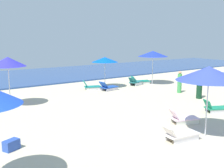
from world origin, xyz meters
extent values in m
cube|color=#274787|center=(0.00, 24.56, 0.06)|extent=(60.00, 10.87, 0.12)
cylinder|color=silver|center=(-6.02, 14.16, 1.11)|extent=(0.05, 0.05, 2.21)
cone|color=#302EC7|center=(-6.02, 14.16, 2.47)|extent=(1.93, 1.93, 0.51)
cube|color=silver|center=(2.16, 6.61, 0.10)|extent=(0.99, 0.49, 0.19)
cube|color=silver|center=(2.39, 7.09, 0.10)|extent=(0.99, 0.49, 0.19)
cube|color=#1B815A|center=(2.27, 6.85, 0.22)|extent=(1.34, 1.06, 0.06)
cube|color=#1B815A|center=(1.78, 7.08, 0.43)|extent=(0.48, 0.64, 0.45)
cylinder|color=silver|center=(-1.06, 5.17, 1.08)|extent=(0.05, 0.05, 2.17)
cone|color=blue|center=(-1.06, 5.17, 2.43)|extent=(2.44, 2.44, 0.54)
cube|color=silver|center=(-0.60, 6.39, 0.10)|extent=(1.00, 0.43, 0.19)
cube|color=silver|center=(-0.41, 6.87, 0.10)|extent=(1.00, 0.43, 0.19)
cube|color=silver|center=(-0.50, 6.63, 0.22)|extent=(1.32, 1.00, 0.06)
cube|color=silver|center=(-1.00, 6.83, 0.46)|extent=(0.56, 0.68, 0.50)
cube|color=silver|center=(-2.21, 5.13, 0.10)|extent=(1.16, 0.20, 0.20)
cube|color=silver|center=(-2.14, 5.61, 0.10)|extent=(1.16, 0.20, 0.20)
cube|color=silver|center=(-2.17, 5.37, 0.23)|extent=(1.36, 0.75, 0.06)
cube|color=silver|center=(-2.77, 5.45, 0.42)|extent=(0.40, 0.59, 0.41)
cylinder|color=silver|center=(5.30, 14.79, 1.12)|extent=(0.05, 0.05, 2.24)
cone|color=#1E35B4|center=(5.30, 14.79, 2.47)|extent=(2.37, 2.37, 0.44)
cube|color=silver|center=(4.02, 14.97, 0.12)|extent=(0.99, 0.34, 0.24)
cube|color=silver|center=(3.87, 15.45, 0.12)|extent=(0.99, 0.34, 0.24)
cube|color=#206A69|center=(3.94, 15.21, 0.27)|extent=(1.26, 0.91, 0.06)
cube|color=#206A69|center=(3.45, 15.06, 0.47)|extent=(0.48, 0.64, 0.43)
cube|color=silver|center=(4.68, 15.24, 0.09)|extent=(1.19, 0.43, 0.18)
cube|color=silver|center=(4.86, 15.79, 0.09)|extent=(1.19, 0.43, 0.18)
cube|color=#0F7A62|center=(4.77, 15.52, 0.21)|extent=(1.52, 1.08, 0.06)
cube|color=#0F7A62|center=(4.16, 15.72, 0.41)|extent=(0.56, 0.73, 0.43)
cylinder|color=silver|center=(1.28, 15.69, 0.97)|extent=(0.05, 0.05, 1.94)
cone|color=blue|center=(1.28, 15.69, 2.13)|extent=(1.95, 1.95, 0.38)
cube|color=silver|center=(0.06, 15.33, 0.10)|extent=(1.00, 0.39, 0.21)
cube|color=silver|center=(0.23, 15.81, 0.10)|extent=(1.00, 0.39, 0.21)
cube|color=#187B71|center=(0.14, 15.57, 0.24)|extent=(1.30, 0.96, 0.06)
cube|color=#187B71|center=(-0.36, 15.75, 0.46)|extent=(0.50, 0.65, 0.48)
cube|color=silver|center=(1.08, 14.45, 0.10)|extent=(1.09, 0.20, 0.20)
cube|color=silver|center=(1.00, 15.01, 0.10)|extent=(1.09, 0.20, 0.20)
cube|color=#1D49A9|center=(1.04, 14.73, 0.23)|extent=(1.30, 0.82, 0.06)
cube|color=#1D49A9|center=(0.49, 14.65, 0.46)|extent=(0.50, 0.68, 0.49)
cylinder|color=#123620|center=(4.10, 9.35, 0.68)|extent=(0.44, 0.44, 1.36)
sphere|color=olive|center=(4.10, 9.35, 1.47)|extent=(0.26, 0.26, 0.26)
cylinder|color=#3F9950|center=(4.45, 11.23, 0.66)|extent=(0.39, 0.39, 1.31)
sphere|color=tan|center=(4.45, 11.23, 1.40)|extent=(0.20, 0.20, 0.20)
cube|color=#294AAA|center=(-7.58, 8.12, 0.18)|extent=(0.61, 0.50, 0.36)
camera|label=1|loc=(-9.75, -0.84, 3.77)|focal=43.00mm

